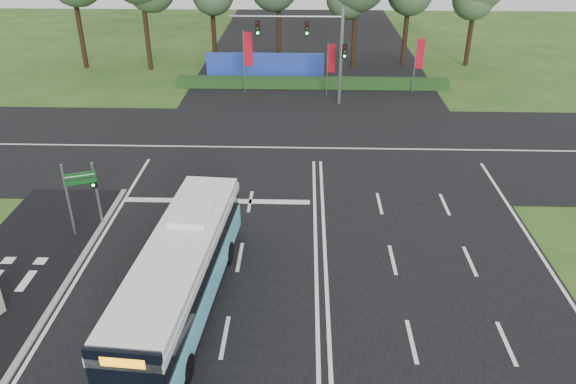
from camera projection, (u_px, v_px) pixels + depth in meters
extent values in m
plane|color=#26501A|center=(316.00, 259.00, 24.24)|extent=(120.00, 120.00, 0.00)
cube|color=black|center=(316.00, 259.00, 24.23)|extent=(20.00, 120.00, 0.04)
cube|color=black|center=(313.00, 148.00, 34.83)|extent=(120.00, 14.00, 0.05)
cube|color=gray|center=(58.00, 297.00, 21.84)|extent=(0.25, 18.00, 0.12)
cube|color=#6AD7F5|center=(183.00, 287.00, 20.94)|extent=(3.16, 11.19, 1.01)
cube|color=black|center=(184.00, 296.00, 21.15)|extent=(3.13, 11.14, 0.28)
cube|color=black|center=(181.00, 266.00, 20.51)|extent=(3.06, 11.02, 0.87)
cube|color=white|center=(179.00, 254.00, 20.25)|extent=(3.16, 11.19, 0.32)
cube|color=white|center=(178.00, 246.00, 20.10)|extent=(3.08, 10.75, 0.32)
cube|color=white|center=(194.00, 208.00, 21.99)|extent=(1.69, 2.87, 0.23)
cube|color=black|center=(126.00, 378.00, 15.69)|extent=(2.23, 0.29, 2.03)
cube|color=orange|center=(123.00, 362.00, 15.35)|extent=(1.29, 0.16, 0.32)
cylinder|color=black|center=(180.00, 250.00, 24.03)|extent=(0.33, 0.97, 0.96)
cylinder|color=black|center=(229.00, 253.00, 23.82)|extent=(0.33, 0.97, 0.96)
cylinder|color=black|center=(123.00, 363.00, 18.20)|extent=(0.33, 0.97, 0.96)
cylinder|color=black|center=(187.00, 368.00, 18.00)|extent=(0.33, 0.97, 0.96)
cylinder|color=gray|center=(97.00, 194.00, 26.14)|extent=(0.13, 0.13, 3.21)
cube|color=black|center=(94.00, 184.00, 25.70)|extent=(0.27, 0.18, 0.37)
sphere|color=#19F233|center=(93.00, 185.00, 25.61)|extent=(0.13, 0.13, 0.13)
cylinder|color=gray|center=(68.00, 201.00, 25.11)|extent=(0.11, 0.11, 3.61)
cube|color=#0D4915|center=(80.00, 175.00, 24.76)|extent=(1.29, 0.54, 0.27)
cube|color=#0D4915|center=(81.00, 182.00, 24.90)|extent=(1.29, 0.54, 0.20)
cube|color=white|center=(80.00, 176.00, 24.73)|extent=(1.18, 0.46, 0.04)
cylinder|color=gray|center=(244.00, 62.00, 43.61)|extent=(0.08, 0.08, 4.90)
cube|color=#AD0E1E|center=(248.00, 49.00, 43.11)|extent=(0.65, 0.07, 2.61)
cylinder|color=gray|center=(327.00, 70.00, 43.22)|extent=(0.06, 0.06, 4.11)
cube|color=#AD0E1E|center=(332.00, 58.00, 42.81)|extent=(0.55, 0.04, 2.19)
cylinder|color=gray|center=(415.00, 65.00, 43.83)|extent=(0.07, 0.07, 4.36)
cube|color=#AD0E1E|center=(420.00, 54.00, 43.34)|extent=(0.58, 0.15, 2.33)
cylinder|color=gray|center=(341.00, 58.00, 40.67)|extent=(0.24, 0.24, 7.00)
cylinder|color=gray|center=(286.00, 16.00, 39.42)|extent=(8.00, 0.16, 0.16)
cube|color=black|center=(307.00, 28.00, 39.75)|extent=(0.32, 0.28, 1.05)
cube|color=black|center=(258.00, 28.00, 39.85)|extent=(0.32, 0.28, 1.05)
cube|color=black|center=(345.00, 51.00, 40.43)|extent=(0.32, 0.28, 1.05)
cube|color=#153A15|center=(312.00, 83.00, 45.70)|extent=(22.00, 1.20, 0.80)
cube|color=#1E39A7|center=(265.00, 66.00, 47.70)|extent=(10.00, 0.30, 2.20)
cylinder|color=black|center=(78.00, 16.00, 49.23)|extent=(0.44, 0.44, 9.10)
cylinder|color=black|center=(146.00, 23.00, 48.88)|extent=(0.44, 0.44, 8.19)
cylinder|color=black|center=(213.00, 22.00, 51.87)|extent=(0.44, 0.44, 7.18)
cylinder|color=black|center=(279.00, 20.00, 50.58)|extent=(0.44, 0.44, 8.03)
cylinder|color=black|center=(355.00, 28.00, 49.76)|extent=(0.44, 0.44, 7.09)
cylinder|color=black|center=(406.00, 24.00, 50.07)|extent=(0.44, 0.44, 7.62)
cylinder|color=black|center=(471.00, 27.00, 50.36)|extent=(0.44, 0.44, 6.97)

